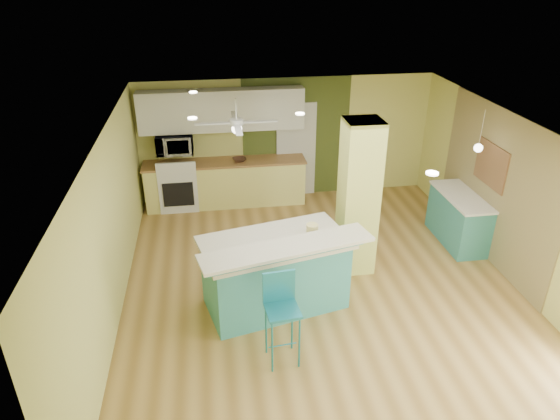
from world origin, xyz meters
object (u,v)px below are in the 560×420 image
Objects in this scene: peninsula at (276,272)px; fruit_bowl at (239,160)px; bar_stool at (281,304)px; side_counter at (458,218)px; canister at (312,230)px.

peninsula reaches higher than fruit_bowl.
peninsula is 1.08m from bar_stool.
peninsula is 3.73m from side_counter.
peninsula is 0.80m from canister.
peninsula is 1.71× the size of side_counter.
bar_stool is at bearing -145.67° from side_counter.
peninsula is 3.52m from fruit_bowl.
canister is at bearing -156.37° from side_counter.
bar_stool is 1.34m from canister.
canister is (0.53, 0.09, 0.59)m from peninsula.
fruit_bowl is at bearing 80.81° from peninsula.
bar_stool is 4.60× the size of fruit_bowl.
side_counter is 4.30m from fruit_bowl.
fruit_bowl is at bearing 102.80° from canister.
canister reaches higher than fruit_bowl.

